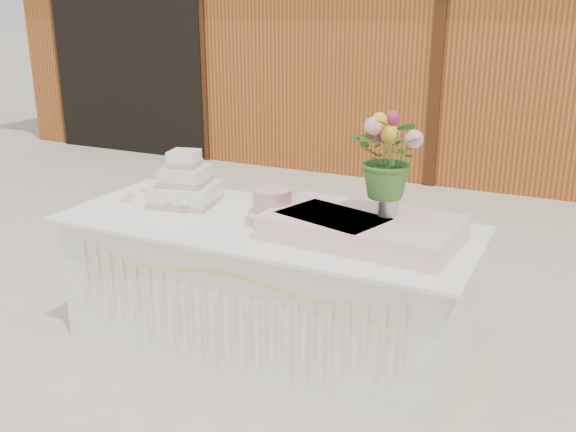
# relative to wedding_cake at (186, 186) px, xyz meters

# --- Properties ---
(ground) EXTENTS (80.00, 80.00, 0.00)m
(ground) POSITION_rel_wedding_cake_xyz_m (0.62, -0.11, -0.88)
(ground) COLOR beige
(ground) RESTS_ON ground
(barn) EXTENTS (12.60, 4.60, 3.30)m
(barn) POSITION_rel_wedding_cake_xyz_m (0.60, 5.88, 0.79)
(barn) COLOR #AE5824
(barn) RESTS_ON ground
(cake_table) EXTENTS (2.40, 1.00, 0.77)m
(cake_table) POSITION_rel_wedding_cake_xyz_m (0.62, -0.12, -0.50)
(cake_table) COLOR white
(cake_table) RESTS_ON ground
(wedding_cake) EXTENTS (0.44, 0.44, 0.34)m
(wedding_cake) POSITION_rel_wedding_cake_xyz_m (0.00, 0.00, 0.00)
(wedding_cake) COLOR white
(wedding_cake) RESTS_ON cake_table
(pink_cake_stand) EXTENTS (0.28, 0.28, 0.20)m
(pink_cake_stand) POSITION_rel_wedding_cake_xyz_m (0.66, -0.11, -0.00)
(pink_cake_stand) COLOR white
(pink_cake_stand) RESTS_ON cake_table
(satin_runner) EXTENTS (1.02, 0.63, 0.13)m
(satin_runner) POSITION_rel_wedding_cake_xyz_m (1.20, -0.13, -0.05)
(satin_runner) COLOR beige
(satin_runner) RESTS_ON cake_table
(flower_vase) EXTENTS (0.11, 0.11, 0.15)m
(flower_vase) POSITION_rel_wedding_cake_xyz_m (1.31, -0.06, 0.08)
(flower_vase) COLOR #B3B2B7
(flower_vase) RESTS_ON satin_runner
(bouquet) EXTENTS (0.40, 0.36, 0.43)m
(bouquet) POSITION_rel_wedding_cake_xyz_m (1.31, -0.06, 0.37)
(bouquet) COLOR #3B692A
(bouquet) RESTS_ON flower_vase
(loose_flowers) EXTENTS (0.18, 0.36, 0.02)m
(loose_flowers) POSITION_rel_wedding_cake_xyz_m (-0.40, -0.04, -0.10)
(loose_flowers) COLOR pink
(loose_flowers) RESTS_ON cake_table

